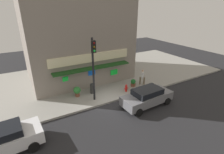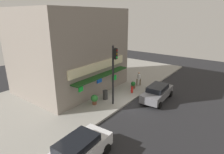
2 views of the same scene
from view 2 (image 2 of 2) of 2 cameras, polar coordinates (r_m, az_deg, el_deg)
ground_plane at (r=18.60m, az=5.16°, el=-7.98°), size 49.37×49.37×0.00m
sidewalk at (r=22.12m, az=-8.65°, el=-3.47°), size 32.91×12.40×0.17m
corner_building at (r=21.56m, az=-12.38°, el=7.98°), size 10.71×8.99×8.67m
traffic_light at (r=16.81m, az=0.57°, el=2.68°), size 0.32×0.58×5.51m
fire_hydrant at (r=20.51m, az=6.03°, el=-3.83°), size 0.46×0.22×0.73m
trash_can at (r=18.87m, az=-2.05°, el=-5.36°), size 0.48×0.48×0.94m
pedestrian at (r=22.52m, az=8.04°, el=-0.34°), size 0.57×0.53×1.65m
potted_plant_by_doorway at (r=17.85m, az=-5.32°, el=-6.60°), size 0.67×0.67×0.96m
potted_plant_by_window at (r=21.81m, az=6.39°, el=-2.34°), size 0.52×0.52×0.78m
parked_car_grey at (r=19.48m, az=13.47°, el=-4.55°), size 4.60×2.16×1.56m
parked_car_white at (r=11.73m, az=-10.36°, el=-21.06°), size 4.62×2.27×1.59m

